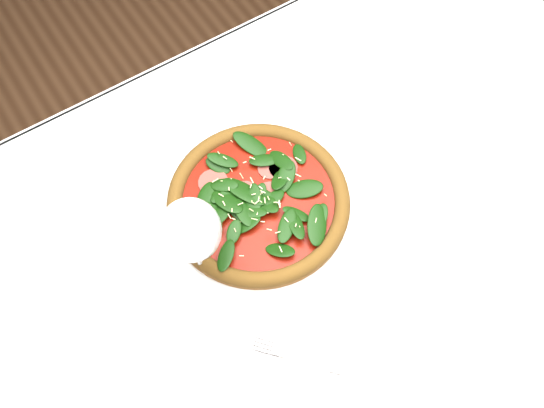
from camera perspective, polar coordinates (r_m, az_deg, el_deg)
ground at (r=1.61m, az=2.91°, el=-13.53°), size 6.00×6.00×0.00m
dining_table at (r=0.99m, az=4.60°, el=-4.47°), size 1.21×0.81×0.75m
plate at (r=0.90m, az=-1.26°, el=-0.13°), size 0.31×0.31×0.01m
pizza at (r=0.89m, az=-1.28°, el=0.40°), size 0.34×0.34×0.03m
wine_glass at (r=0.75m, az=-7.59°, el=-2.61°), size 0.08×0.08×0.19m
napkin at (r=0.83m, az=3.46°, el=-14.56°), size 0.14×0.12×0.01m
fork at (r=0.82m, az=1.91°, el=-14.02°), size 0.09×0.11×0.00m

